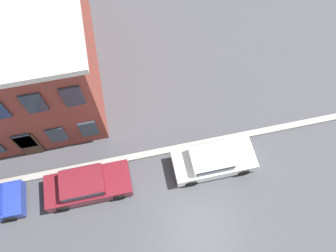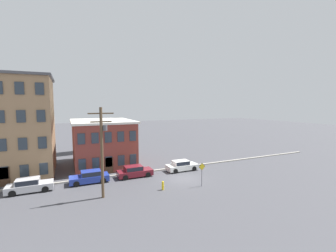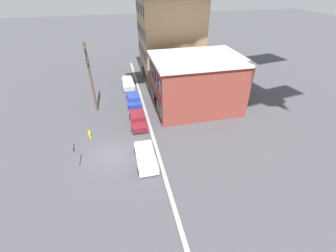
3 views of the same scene
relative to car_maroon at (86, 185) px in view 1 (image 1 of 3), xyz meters
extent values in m
plane|color=#424247|center=(5.33, -3.24, -0.75)|extent=(200.00, 200.00, 0.00)
cube|color=#9E998E|center=(5.33, 1.26, -0.67)|extent=(56.00, 0.36, 0.16)
cube|color=brown|center=(-2.72, 8.17, 2.52)|extent=(8.29, 10.81, 6.53)
cube|color=#2D3842|center=(-2.72, 2.70, 0.88)|extent=(0.90, 0.10, 1.40)
cube|color=#2D3842|center=(-1.07, 2.70, 0.88)|extent=(0.90, 0.10, 1.40)
cube|color=#2D3842|center=(-1.07, 2.70, 4.15)|extent=(0.90, 0.10, 1.40)
cube|color=#2D3842|center=(0.59, 2.70, 0.88)|extent=(0.90, 0.10, 1.40)
cube|color=#2D3842|center=(0.59, 2.70, 4.15)|extent=(0.90, 0.10, 1.40)
cube|color=#472D1E|center=(-2.72, 2.70, 0.35)|extent=(1.10, 0.10, 2.20)
cylinder|color=black|center=(-4.01, -0.80, -0.42)|extent=(0.66, 0.22, 0.66)
cylinder|color=black|center=(-4.01, 0.90, -0.42)|extent=(0.66, 0.22, 0.66)
cube|color=maroon|center=(0.07, 0.00, -0.22)|extent=(4.40, 1.80, 0.70)
cube|color=maroon|center=(-0.13, 0.00, 0.41)|extent=(2.20, 1.51, 0.55)
cube|color=#1E232D|center=(-0.13, 0.00, 0.41)|extent=(2.02, 1.58, 0.48)
cylinder|color=black|center=(1.52, 0.85, -0.42)|extent=(0.66, 0.22, 0.66)
cylinder|color=black|center=(1.52, -0.85, -0.42)|extent=(0.66, 0.22, 0.66)
cylinder|color=black|center=(-1.38, 0.85, -0.42)|extent=(0.66, 0.22, 0.66)
cylinder|color=black|center=(-1.38, -0.85, -0.42)|extent=(0.66, 0.22, 0.66)
cube|color=silver|center=(6.82, -0.07, -0.22)|extent=(4.40, 1.80, 0.70)
cube|color=silver|center=(6.62, -0.07, 0.41)|extent=(2.20, 1.51, 0.55)
cube|color=#1E232D|center=(6.62, -0.07, 0.41)|extent=(2.02, 1.58, 0.48)
cylinder|color=black|center=(8.27, 0.78, -0.42)|extent=(0.66, 0.22, 0.66)
cylinder|color=black|center=(8.27, -0.92, -0.42)|extent=(0.66, 0.22, 0.66)
cylinder|color=black|center=(5.37, 0.78, -0.42)|extent=(0.66, 0.22, 0.66)
cylinder|color=black|center=(5.37, -0.92, -0.42)|extent=(0.66, 0.22, 0.66)
camera|label=1|loc=(3.12, -5.57, 16.45)|focal=35.00mm
camera|label=2|loc=(-7.64, -27.19, 8.38)|focal=24.00mm
camera|label=3|loc=(23.15, -1.70, 14.41)|focal=24.00mm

